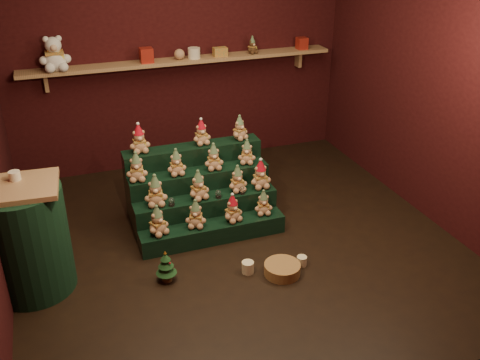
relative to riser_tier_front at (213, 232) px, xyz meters
name	(u,v)px	position (x,y,z in m)	size (l,w,h in m)	color
ground	(237,241)	(0.21, -0.10, -0.09)	(4.00, 4.00, 0.00)	black
back_wall	(178,48)	(0.21, 1.95, 1.31)	(4.00, 0.10, 2.80)	black
front_wall	(370,219)	(0.21, -2.15, 1.31)	(4.00, 0.10, 2.80)	black
right_wall	(439,78)	(2.26, -0.10, 1.31)	(0.10, 4.00, 2.80)	black
back_shelf	(182,61)	(0.21, 1.77, 1.20)	(3.60, 0.26, 0.24)	#AB7E55
riser_tier_front	(213,232)	(0.00, 0.00, 0.00)	(1.40, 0.22, 0.18)	black
riser_tier_midfront	(206,213)	(0.00, 0.22, 0.09)	(1.40, 0.22, 0.36)	black
riser_tier_midback	(200,195)	(0.00, 0.44, 0.18)	(1.40, 0.22, 0.54)	black
riser_tier_back	(194,178)	(0.00, 0.66, 0.27)	(1.40, 0.22, 0.72)	black
teddy_0	(157,220)	(-0.52, 0.00, 0.23)	(0.20, 0.18, 0.29)	#A97D5E
teddy_1	(196,214)	(-0.16, 0.01, 0.23)	(0.19, 0.18, 0.27)	#A97D5E
teddy_2	(233,208)	(0.20, 0.00, 0.23)	(0.19, 0.17, 0.27)	#A97D5E
teddy_3	(263,202)	(0.52, 0.02, 0.21)	(0.18, 0.16, 0.25)	#A97D5E
teddy_4	(155,190)	(-0.48, 0.23, 0.42)	(0.22, 0.19, 0.30)	#A97D5E
teddy_5	(198,185)	(-0.07, 0.21, 0.41)	(0.20, 0.18, 0.29)	#A97D5E
teddy_6	(237,179)	(0.33, 0.23, 0.40)	(0.19, 0.17, 0.26)	#A97D5E
teddy_7	(260,174)	(0.57, 0.23, 0.42)	(0.21, 0.19, 0.29)	#A97D5E
teddy_8	(136,167)	(-0.60, 0.44, 0.59)	(0.20, 0.18, 0.28)	#A97D5E
teddy_9	(176,162)	(-0.22, 0.43, 0.58)	(0.19, 0.17, 0.26)	#A97D5E
teddy_10	(214,157)	(0.15, 0.43, 0.58)	(0.19, 0.17, 0.26)	#A97D5E
teddy_11	(247,152)	(0.51, 0.45, 0.57)	(0.18, 0.16, 0.25)	#A97D5E
teddy_12	(139,139)	(-0.52, 0.68, 0.77)	(0.20, 0.18, 0.28)	#A97D5E
teddy_13	(201,132)	(0.10, 0.67, 0.76)	(0.18, 0.16, 0.26)	#A97D5E
teddy_14	(240,128)	(0.51, 0.66, 0.75)	(0.18, 0.16, 0.25)	#A97D5E
snow_globe_a	(171,202)	(-0.35, 0.16, 0.31)	(0.06, 0.06, 0.08)	black
snow_globe_b	(218,194)	(0.11, 0.16, 0.31)	(0.06, 0.06, 0.08)	black
snow_globe_c	(242,190)	(0.35, 0.16, 0.31)	(0.06, 0.06, 0.08)	black
side_table	(27,239)	(-1.61, -0.17, 0.38)	(0.67, 0.67, 0.96)	#AB7E55
table_ornament	(14,176)	(-1.61, -0.07, 0.90)	(0.09, 0.09, 0.07)	beige
mini_christmas_tree	(166,266)	(-0.56, -0.47, 0.06)	(0.18, 0.18, 0.30)	#49331A
mug_left	(248,267)	(0.13, -0.60, -0.04)	(0.11, 0.11, 0.11)	beige
mug_right	(302,261)	(0.62, -0.66, -0.04)	(0.09, 0.09, 0.09)	beige
wicker_basket	(282,269)	(0.40, -0.72, -0.04)	(0.32, 0.32, 0.10)	olive
white_bear	(54,49)	(-1.16, 1.74, 1.46)	(0.32, 0.29, 0.45)	white
brown_bear	(252,45)	(1.05, 1.74, 1.33)	(0.14, 0.13, 0.20)	#452917
gift_tin_red_a	(146,55)	(-0.20, 1.75, 1.31)	(0.14, 0.14, 0.16)	#AA261A
gift_tin_cream	(194,53)	(0.35, 1.75, 1.29)	(0.14, 0.14, 0.12)	beige
gift_tin_red_b	(302,43)	(1.70, 1.75, 1.30)	(0.12, 0.12, 0.14)	#AA261A
shelf_plush_ball	(179,54)	(0.17, 1.75, 1.29)	(0.12, 0.12, 0.12)	#A97D5E
scarf_gift_box	(220,52)	(0.66, 1.75, 1.28)	(0.16, 0.10, 0.10)	orange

